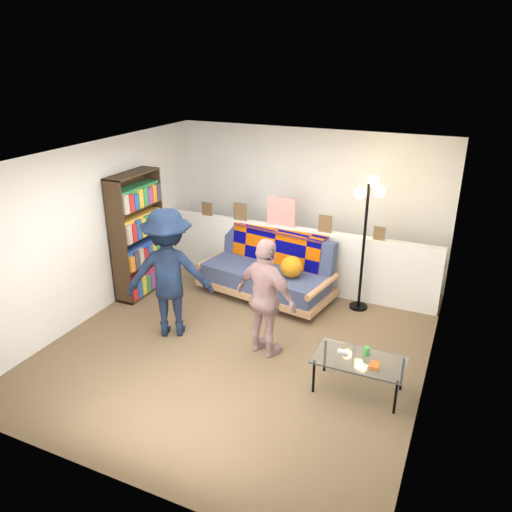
# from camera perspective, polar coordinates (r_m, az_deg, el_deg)

# --- Properties ---
(ground) EXTENTS (5.00, 5.00, 0.00)m
(ground) POSITION_cam_1_polar(r_m,az_deg,el_deg) (6.58, -1.45, -9.71)
(ground) COLOR brown
(ground) RESTS_ON ground
(room_shell) EXTENTS (4.60, 5.05, 2.45)m
(room_shell) POSITION_cam_1_polar(r_m,az_deg,el_deg) (6.27, 0.27, 5.48)
(room_shell) COLOR silver
(room_shell) RESTS_ON ground
(half_wall_ledge) EXTENTS (4.45, 0.15, 1.00)m
(half_wall_ledge) POSITION_cam_1_polar(r_m,az_deg,el_deg) (7.83, 4.22, -0.17)
(half_wall_ledge) COLOR silver
(half_wall_ledge) RESTS_ON ground
(ledge_decor) EXTENTS (2.97, 0.02, 0.45)m
(ledge_decor) POSITION_cam_1_polar(r_m,az_deg,el_deg) (7.66, 2.71, 4.73)
(ledge_decor) COLOR brown
(ledge_decor) RESTS_ON half_wall_ledge
(futon_sofa) EXTENTS (2.14, 1.26, 0.87)m
(futon_sofa) POSITION_cam_1_polar(r_m,az_deg,el_deg) (7.57, 1.47, -1.72)
(futon_sofa) COLOR tan
(futon_sofa) RESTS_ON ground
(bookshelf) EXTENTS (0.31, 0.94, 1.88)m
(bookshelf) POSITION_cam_1_polar(r_m,az_deg,el_deg) (7.72, -13.36, 1.93)
(bookshelf) COLOR black
(bookshelf) RESTS_ON ground
(coffee_table) EXTENTS (0.98, 0.54, 0.51)m
(coffee_table) POSITION_cam_1_polar(r_m,az_deg,el_deg) (5.63, 11.80, -11.72)
(coffee_table) COLOR black
(coffee_table) RESTS_ON ground
(floor_lamp) EXTENTS (0.43, 0.35, 1.95)m
(floor_lamp) POSITION_cam_1_polar(r_m,az_deg,el_deg) (7.03, 12.63, 4.30)
(floor_lamp) COLOR black
(floor_lamp) RESTS_ON ground
(person_left) EXTENTS (1.28, 1.07, 1.72)m
(person_left) POSITION_cam_1_polar(r_m,az_deg,el_deg) (6.48, -9.91, -1.96)
(person_left) COLOR black
(person_left) RESTS_ON ground
(person_right) EXTENTS (0.95, 0.62, 1.51)m
(person_right) POSITION_cam_1_polar(r_m,az_deg,el_deg) (5.99, 1.16, -4.88)
(person_right) COLOR pink
(person_right) RESTS_ON ground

